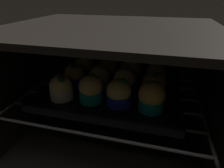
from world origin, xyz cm
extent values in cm
cube|color=black|center=(0.00, 22.00, -0.75)|extent=(59.00, 47.00, 1.50)
cube|color=black|center=(0.00, 22.00, 34.75)|extent=(59.00, 47.00, 1.50)
cube|color=black|center=(0.00, 44.75, 17.00)|extent=(59.00, 1.50, 34.00)
cube|color=black|center=(-28.75, 22.00, 17.00)|extent=(1.50, 47.00, 34.00)
cube|color=black|center=(28.75, 22.00, 17.00)|extent=(1.50, 47.00, 34.00)
cylinder|color=#4C494C|center=(0.00, 3.00, 13.60)|extent=(54.00, 0.80, 0.80)
cylinder|color=#4C494C|center=(0.00, 10.60, 13.60)|extent=(54.00, 0.80, 0.80)
cylinder|color=#4C494C|center=(0.00, 18.20, 13.60)|extent=(54.00, 0.80, 0.80)
cylinder|color=#4C494C|center=(0.00, 25.80, 13.60)|extent=(54.00, 0.80, 0.80)
cylinder|color=#4C494C|center=(0.00, 33.40, 13.60)|extent=(54.00, 0.80, 0.80)
cylinder|color=#4C494C|center=(0.00, 41.00, 13.60)|extent=(54.00, 0.80, 0.80)
cylinder|color=#4C494C|center=(-27.00, 22.00, 13.60)|extent=(0.80, 42.00, 0.80)
cylinder|color=#4C494C|center=(27.00, 22.00, 13.60)|extent=(0.80, 42.00, 0.80)
cube|color=black|center=(0.00, 23.50, 14.60)|extent=(42.28, 33.75, 1.20)
cube|color=black|center=(0.00, 7.02, 15.70)|extent=(42.28, 0.80, 1.00)
cube|color=black|center=(0.00, 39.98, 15.70)|extent=(42.28, 0.80, 1.00)
cube|color=black|center=(-20.74, 23.50, 15.70)|extent=(0.80, 33.75, 1.00)
cube|color=black|center=(20.74, 23.50, 15.70)|extent=(0.80, 33.75, 1.00)
cylinder|color=silver|center=(-13.11, 14.64, 16.85)|extent=(6.81, 6.81, 3.30)
sphere|color=#E0CC7A|center=(-13.11, 14.64, 19.17)|extent=(6.57, 6.57, 6.57)
sphere|color=#19511E|center=(-12.16, 13.71, 21.57)|extent=(2.30, 2.30, 2.30)
cylinder|color=#0C8C84|center=(-4.09, 15.35, 16.85)|extent=(6.81, 6.81, 3.30)
sphere|color=#DBBC60|center=(-4.09, 15.35, 19.76)|extent=(6.74, 6.74, 6.74)
sphere|color=#1E6023|center=(-3.86, 16.81, 22.07)|extent=(2.01, 2.01, 2.01)
cylinder|color=#1928B7|center=(4.04, 15.37, 16.85)|extent=(6.81, 6.81, 3.30)
sphere|color=#DBBC60|center=(4.04, 15.37, 19.42)|extent=(6.81, 6.81, 6.81)
sphere|color=#1E6023|center=(5.16, 15.00, 22.29)|extent=(2.19, 2.19, 2.19)
cylinder|color=#0C8C84|center=(12.94, 15.06, 16.85)|extent=(6.81, 6.81, 3.30)
sphere|color=gold|center=(12.94, 15.06, 19.87)|extent=(7.07, 7.07, 7.07)
cylinder|color=#1928B7|center=(-13.01, 23.67, 16.85)|extent=(6.81, 6.81, 3.30)
sphere|color=gold|center=(-13.01, 23.67, 19.26)|extent=(6.67, 6.67, 6.67)
sphere|color=#19511E|center=(-12.42, 22.73, 21.77)|extent=(2.27, 2.27, 2.27)
cylinder|color=silver|center=(-4.45, 23.88, 16.85)|extent=(6.81, 6.81, 3.30)
sphere|color=#E0CC7A|center=(-4.45, 23.88, 19.15)|extent=(6.84, 6.84, 6.84)
sphere|color=#1E6023|center=(-5.13, 24.28, 21.93)|extent=(2.22, 2.22, 2.22)
cylinder|color=#1928B7|center=(4.07, 23.10, 16.85)|extent=(6.81, 6.81, 3.30)
sphere|color=#E0CC7A|center=(4.07, 23.10, 19.56)|extent=(7.06, 7.06, 7.06)
sphere|color=#19511E|center=(4.11, 23.19, 21.60)|extent=(2.45, 2.45, 2.45)
cylinder|color=#0C8C84|center=(12.97, 23.17, 16.85)|extent=(6.81, 6.81, 3.30)
sphere|color=gold|center=(12.97, 23.17, 19.27)|extent=(7.01, 7.01, 7.01)
sphere|color=#1E6023|center=(13.00, 22.02, 21.95)|extent=(2.20, 2.20, 2.20)
cylinder|color=#1928B7|center=(-12.87, 32.14, 16.85)|extent=(6.81, 6.81, 3.30)
sphere|color=gold|center=(-12.87, 32.14, 19.57)|extent=(6.99, 6.99, 6.99)
sphere|color=#19511E|center=(-12.72, 32.70, 21.95)|extent=(2.33, 2.33, 2.33)
cylinder|color=#1928B7|center=(-3.89, 31.73, 16.85)|extent=(6.81, 6.81, 3.30)
sphere|color=gold|center=(-3.89, 31.73, 19.16)|extent=(6.79, 6.79, 6.79)
sphere|color=#19511E|center=(-3.95, 31.57, 21.03)|extent=(1.67, 1.67, 1.67)
cylinder|color=#0C8C84|center=(4.37, 32.17, 16.85)|extent=(6.81, 6.81, 3.30)
sphere|color=#DBBC60|center=(4.37, 32.17, 19.44)|extent=(7.15, 7.15, 7.15)
sphere|color=#19511E|center=(5.50, 32.57, 22.40)|extent=(2.24, 2.24, 2.24)
cylinder|color=silver|center=(13.16, 31.81, 16.85)|extent=(6.81, 6.81, 3.30)
sphere|color=gold|center=(13.16, 31.81, 19.42)|extent=(6.49, 6.49, 6.49)
camera|label=1|loc=(13.69, -28.61, 43.70)|focal=30.05mm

